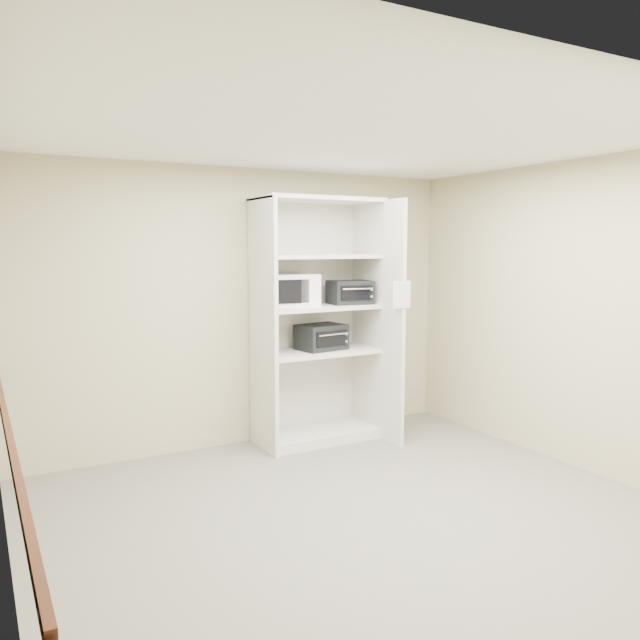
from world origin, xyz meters
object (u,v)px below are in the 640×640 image
toaster_oven_upper (350,292)px  shelving_unit (321,329)px  microwave (288,290)px  toaster_oven_lower (321,337)px

toaster_oven_upper → shelving_unit: bearing=177.3°
microwave → toaster_oven_lower: microwave is taller
shelving_unit → toaster_oven_upper: 0.47m
microwave → shelving_unit: bearing=-3.5°
toaster_oven_upper → toaster_oven_lower: bearing=176.4°
shelving_unit → toaster_oven_upper: size_ratio=5.88×
shelving_unit → toaster_oven_lower: shelving_unit is taller
toaster_oven_lower → toaster_oven_upper: bearing=-18.5°
shelving_unit → toaster_oven_lower: bearing=95.4°
microwave → toaster_oven_lower: bearing=-2.8°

